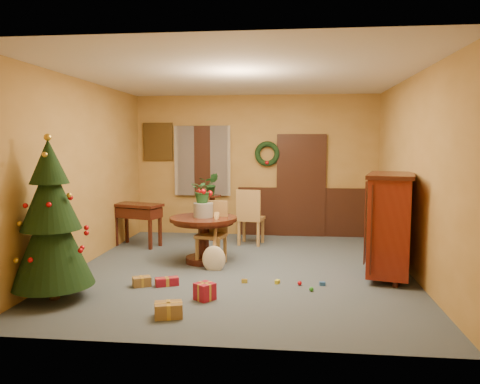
# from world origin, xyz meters

# --- Properties ---
(room_envelope) EXTENTS (5.50, 5.50, 5.50)m
(room_envelope) POSITION_xyz_m (0.21, 2.70, 1.12)
(room_envelope) COLOR #374551
(room_envelope) RESTS_ON ground
(dining_table) EXTENTS (1.08, 1.08, 0.74)m
(dining_table) POSITION_xyz_m (-0.64, 0.34, 0.52)
(dining_table) COLOR black
(dining_table) RESTS_ON floor
(urn) EXTENTS (0.31, 0.31, 0.23)m
(urn) POSITION_xyz_m (-0.64, 0.34, 0.86)
(urn) COLOR slate
(urn) RESTS_ON dining_table
(centerpiece_plant) EXTENTS (0.37, 0.32, 0.41)m
(centerpiece_plant) POSITION_xyz_m (-0.64, 0.34, 1.17)
(centerpiece_plant) COLOR #1E4C23
(centerpiece_plant) RESTS_ON urn
(chair_near) EXTENTS (0.49, 0.49, 1.00)m
(chair_near) POSITION_xyz_m (-0.49, 0.33, 0.53)
(chair_near) COLOR olive
(chair_near) RESTS_ON floor
(chair_far) EXTENTS (0.53, 0.53, 1.06)m
(chair_far) POSITION_xyz_m (-0.02, 1.72, 0.57)
(chair_far) COLOR olive
(chair_far) RESTS_ON floor
(guitar) EXTENTS (0.48, 0.62, 0.83)m
(guitar) POSITION_xyz_m (-0.40, -0.10, 0.42)
(guitar) COLOR beige
(guitar) RESTS_ON floor
(plant_stand) EXTENTS (0.35, 0.35, 0.90)m
(plant_stand) POSITION_xyz_m (-0.80, 2.06, 0.56)
(plant_stand) COLOR black
(plant_stand) RESTS_ON floor
(stand_plant) EXTENTS (0.28, 0.25, 0.43)m
(stand_plant) POSITION_xyz_m (-0.80, 2.06, 1.12)
(stand_plant) COLOR #19471E
(stand_plant) RESTS_ON plant_stand
(christmas_tree) EXTENTS (0.99, 0.99, 2.03)m
(christmas_tree) POSITION_xyz_m (-2.15, -1.62, 0.96)
(christmas_tree) COLOR #382111
(christmas_tree) RESTS_ON floor
(writing_desk) EXTENTS (0.99, 0.69, 0.80)m
(writing_desk) POSITION_xyz_m (-2.09, 1.40, 0.60)
(writing_desk) COLOR black
(writing_desk) RESTS_ON floor
(sideboard) EXTENTS (0.88, 1.28, 1.49)m
(sideboard) POSITION_xyz_m (2.15, -0.20, 0.80)
(sideboard) COLOR #530F09
(sideboard) RESTS_ON floor
(gift_a) EXTENTS (0.35, 0.30, 0.16)m
(gift_a) POSITION_xyz_m (-0.59, -2.05, 0.08)
(gift_a) COLOR brown
(gift_a) RESTS_ON floor
(gift_b) EXTENTS (0.29, 0.29, 0.21)m
(gift_b) POSITION_xyz_m (-0.30, -1.44, 0.10)
(gift_b) COLOR maroon
(gift_b) RESTS_ON floor
(gift_c) EXTENTS (0.28, 0.25, 0.13)m
(gift_c) POSITION_xyz_m (-1.24, -0.99, 0.06)
(gift_c) COLOR brown
(gift_c) RESTS_ON floor
(gift_d) EXTENTS (0.33, 0.24, 0.11)m
(gift_d) POSITION_xyz_m (-0.91, -0.93, 0.05)
(gift_d) COLOR maroon
(gift_d) RESTS_ON floor
(toy_a) EXTENTS (0.08, 0.06, 0.05)m
(toy_a) POSITION_xyz_m (1.18, -0.70, 0.03)
(toy_a) COLOR #2759A9
(toy_a) RESTS_ON floor
(toy_b) EXTENTS (0.06, 0.06, 0.06)m
(toy_b) POSITION_xyz_m (1.02, -0.97, 0.03)
(toy_b) COLOR #268323
(toy_b) RESTS_ON floor
(toy_c) EXTENTS (0.07, 0.09, 0.05)m
(toy_c) POSITION_xyz_m (0.57, -0.68, 0.03)
(toy_c) COLOR yellow
(toy_c) RESTS_ON floor
(toy_d) EXTENTS (0.06, 0.06, 0.06)m
(toy_d) POSITION_xyz_m (0.88, -0.73, 0.03)
(toy_d) COLOR red
(toy_d) RESTS_ON floor
(toy_e) EXTENTS (0.09, 0.06, 0.05)m
(toy_e) POSITION_xyz_m (0.12, -0.70, 0.03)
(toy_e) COLOR gold
(toy_e) RESTS_ON floor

